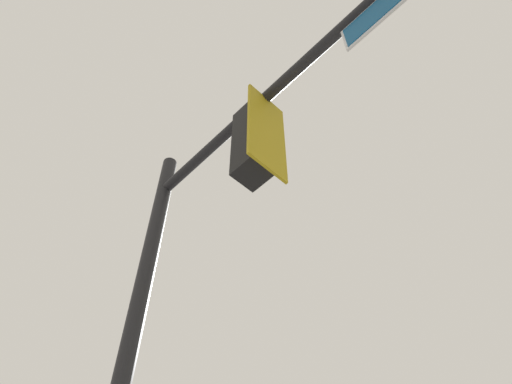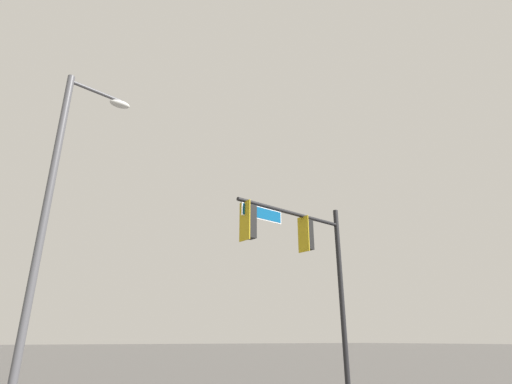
# 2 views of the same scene
# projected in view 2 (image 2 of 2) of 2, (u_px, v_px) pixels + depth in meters

# --- Properties ---
(signal_pole_near) EXTENTS (4.93, 1.03, 6.82)m
(signal_pole_near) POSITION_uv_depth(u_px,v_px,m) (304.00, 252.00, 14.06)
(signal_pole_near) COLOR black
(signal_pole_near) RESTS_ON ground_plane
(street_lamp) EXTENTS (1.74, 0.52, 8.61)m
(street_lamp) POSITION_uv_depth(u_px,v_px,m) (53.00, 210.00, 9.50)
(street_lamp) COLOR #4C4C51
(street_lamp) RESTS_ON ground_plane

